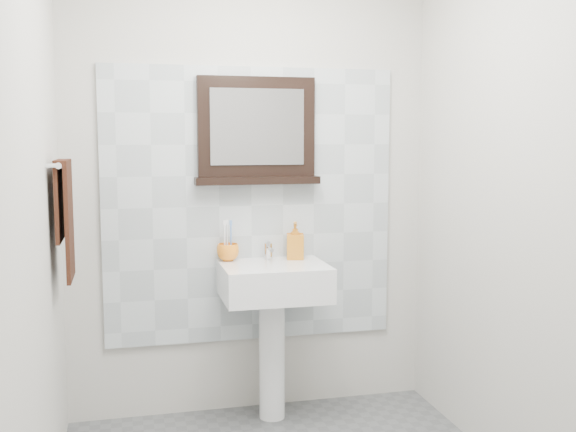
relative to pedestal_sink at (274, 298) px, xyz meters
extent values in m
cube|color=beige|center=(-0.08, 0.23, 0.57)|extent=(2.00, 0.01, 2.50)
cube|color=beige|center=(-0.08, -1.97, 0.57)|extent=(2.00, 0.01, 2.50)
cube|color=beige|center=(-1.08, -0.87, 0.57)|extent=(0.01, 2.20, 2.50)
cube|color=beige|center=(0.92, -0.87, 0.57)|extent=(0.01, 2.20, 2.50)
cube|color=#B5C0C5|center=(-0.08, 0.21, 0.47)|extent=(1.60, 0.02, 1.50)
cylinder|color=white|center=(0.00, 0.05, -0.34)|extent=(0.14, 0.14, 0.68)
cube|color=white|center=(0.00, -0.01, 0.09)|extent=(0.55, 0.44, 0.18)
cylinder|color=silver|center=(0.00, -0.03, 0.17)|extent=(0.32, 0.32, 0.02)
cylinder|color=#4C4C4F|center=(0.00, -0.03, 0.18)|extent=(0.04, 0.04, 0.00)
cylinder|color=silver|center=(0.00, 0.14, 0.23)|extent=(0.04, 0.04, 0.09)
cylinder|color=silver|center=(0.00, 0.09, 0.25)|extent=(0.02, 0.10, 0.02)
cube|color=silver|center=(0.00, 0.15, 0.28)|extent=(0.02, 0.07, 0.01)
imported|color=orange|center=(-0.22, 0.15, 0.23)|extent=(0.14, 0.14, 0.09)
cylinder|color=white|center=(-0.24, 0.14, 0.29)|extent=(0.01, 0.01, 0.19)
cube|color=white|center=(-0.24, 0.14, 0.39)|extent=(0.01, 0.01, 0.03)
cylinder|color=#5B87D2|center=(-0.20, 0.14, 0.29)|extent=(0.01, 0.01, 0.19)
cube|color=#5B87D2|center=(-0.20, 0.14, 0.39)|extent=(0.01, 0.01, 0.03)
cylinder|color=white|center=(-0.22, 0.16, 0.29)|extent=(0.01, 0.01, 0.19)
cube|color=white|center=(-0.22, 0.16, 0.39)|extent=(0.01, 0.01, 0.03)
imported|color=#C35516|center=(0.15, 0.12, 0.29)|extent=(0.11, 0.11, 0.20)
cube|color=black|center=(-0.05, 0.19, 0.90)|extent=(0.64, 0.06, 0.54)
cube|color=#99999E|center=(-0.05, 0.16, 0.90)|extent=(0.51, 0.01, 0.41)
cube|color=black|center=(-0.05, 0.17, 0.61)|extent=(0.68, 0.11, 0.04)
cylinder|color=silver|center=(-1.02, -0.20, 0.72)|extent=(0.03, 0.40, 0.03)
cylinder|color=silver|center=(-1.05, -0.39, 0.72)|extent=(0.05, 0.02, 0.02)
cylinder|color=silver|center=(-1.05, -0.01, 0.72)|extent=(0.05, 0.02, 0.02)
cube|color=black|center=(-1.00, -0.20, 0.45)|extent=(0.02, 0.30, 0.52)
cube|color=black|center=(-1.04, -0.20, 0.54)|extent=(0.02, 0.30, 0.34)
cube|color=black|center=(-1.02, -0.20, 0.73)|extent=(0.06, 0.30, 0.03)
camera|label=1|loc=(-0.75, -3.41, 0.84)|focal=42.00mm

